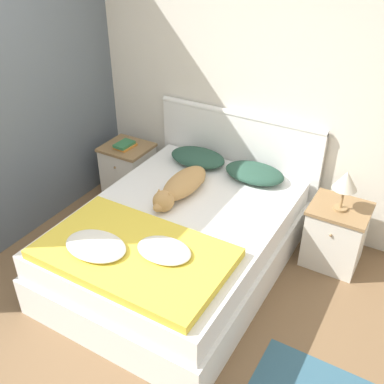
# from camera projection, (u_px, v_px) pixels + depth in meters

# --- Properties ---
(ground_plane) EXTENTS (16.00, 16.00, 0.00)m
(ground_plane) POSITION_uv_depth(u_px,v_px,m) (92.00, 346.00, 3.15)
(ground_plane) COLOR brown
(wall_back) EXTENTS (9.00, 0.06, 2.55)m
(wall_back) POSITION_uv_depth(u_px,v_px,m) (234.00, 82.00, 4.02)
(wall_back) COLOR silver
(wall_back) RESTS_ON ground_plane
(wall_side_left) EXTENTS (0.06, 3.10, 2.55)m
(wall_side_left) POSITION_uv_depth(u_px,v_px,m) (30.00, 91.00, 3.83)
(wall_side_left) COLOR slate
(wall_side_left) RESTS_ON ground_plane
(bed) EXTENTS (1.54, 2.07, 0.55)m
(bed) POSITION_uv_depth(u_px,v_px,m) (179.00, 243.00, 3.69)
(bed) COLOR white
(bed) RESTS_ON ground_plane
(headboard) EXTENTS (1.62, 0.06, 1.04)m
(headboard) POSITION_uv_depth(u_px,v_px,m) (237.00, 161.00, 4.31)
(headboard) COLOR white
(headboard) RESTS_ON ground_plane
(nightstand_left) EXTENTS (0.47, 0.43, 0.56)m
(nightstand_left) POSITION_uv_depth(u_px,v_px,m) (128.00, 170.00, 4.68)
(nightstand_left) COLOR silver
(nightstand_left) RESTS_ON ground_plane
(nightstand_right) EXTENTS (0.47, 0.43, 0.56)m
(nightstand_right) POSITION_uv_depth(u_px,v_px,m) (335.00, 235.00, 3.76)
(nightstand_right) COLOR silver
(nightstand_right) RESTS_ON ground_plane
(pillow_left) EXTENTS (0.54, 0.35, 0.12)m
(pillow_left) POSITION_uv_depth(u_px,v_px,m) (198.00, 157.00, 4.21)
(pillow_left) COLOR #284C3D
(pillow_left) RESTS_ON bed
(pillow_right) EXTENTS (0.54, 0.35, 0.12)m
(pillow_right) POSITION_uv_depth(u_px,v_px,m) (254.00, 173.00, 3.97)
(pillow_right) COLOR #284C3D
(pillow_right) RESTS_ON bed
(quilt) EXTENTS (1.32, 0.80, 0.12)m
(quilt) POSITION_uv_depth(u_px,v_px,m) (132.00, 252.00, 3.09)
(quilt) COLOR yellow
(quilt) RESTS_ON bed
(dog) EXTENTS (0.25, 0.82, 0.18)m
(dog) POSITION_uv_depth(u_px,v_px,m) (181.00, 186.00, 3.75)
(dog) COLOR tan
(dog) RESTS_ON bed
(book_stack) EXTENTS (0.17, 0.22, 0.05)m
(book_stack) POSITION_uv_depth(u_px,v_px,m) (125.00, 145.00, 4.50)
(book_stack) COLOR orange
(book_stack) RESTS_ON nightstand_left
(table_lamp) EXTENTS (0.19, 0.19, 0.34)m
(table_lamp) POSITION_uv_depth(u_px,v_px,m) (346.00, 182.00, 3.45)
(table_lamp) COLOR #9E7A4C
(table_lamp) RESTS_ON nightstand_right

